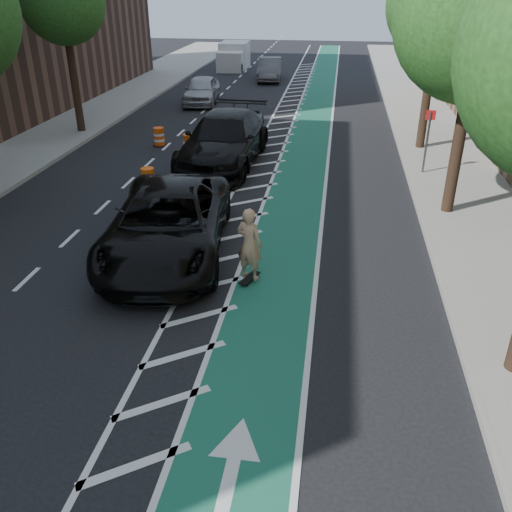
% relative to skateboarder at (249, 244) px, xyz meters
% --- Properties ---
extents(ground, '(120.00, 120.00, 0.00)m').
position_rel_skateboarder_xyz_m(ground, '(-2.36, -3.14, -1.03)').
color(ground, black).
rests_on(ground, ground).
extents(bike_lane, '(2.00, 90.00, 0.01)m').
position_rel_skateboarder_xyz_m(bike_lane, '(0.64, 6.86, -1.02)').
color(bike_lane, '#1A5C4E').
rests_on(bike_lane, ground).
extents(buffer_strip, '(1.40, 90.00, 0.01)m').
position_rel_skateboarder_xyz_m(buffer_strip, '(-0.86, 6.86, -1.02)').
color(buffer_strip, silver).
rests_on(buffer_strip, ground).
extents(sidewalk_right, '(5.00, 90.00, 0.15)m').
position_rel_skateboarder_xyz_m(sidewalk_right, '(7.14, 6.86, -0.95)').
color(sidewalk_right, gray).
rests_on(sidewalk_right, ground).
extents(curb_right, '(0.12, 90.00, 0.16)m').
position_rel_skateboarder_xyz_m(curb_right, '(4.69, 6.86, -0.95)').
color(curb_right, gray).
rests_on(curb_right, ground).
extents(curb_left, '(0.12, 90.00, 0.16)m').
position_rel_skateboarder_xyz_m(curb_left, '(-9.41, 6.86, -0.95)').
color(curb_left, gray).
rests_on(curb_left, ground).
extents(tree_r_c, '(4.20, 4.20, 7.90)m').
position_rel_skateboarder_xyz_m(tree_r_c, '(5.54, 4.86, 4.74)').
color(tree_r_c, '#382619').
rests_on(tree_r_c, ground).
extents(tree_r_d, '(4.20, 4.20, 7.90)m').
position_rel_skateboarder_xyz_m(tree_r_d, '(5.54, 12.86, 4.74)').
color(tree_r_d, '#382619').
rests_on(tree_r_d, ground).
extents(tree_l_d, '(4.20, 4.20, 7.90)m').
position_rel_skateboarder_xyz_m(tree_l_d, '(-10.26, 12.86, 4.74)').
color(tree_l_d, '#382619').
rests_on(tree_l_d, ground).
extents(sign_post, '(0.35, 0.08, 2.47)m').
position_rel_skateboarder_xyz_m(sign_post, '(5.24, 8.86, 0.32)').
color(sign_post, '#4C4C4C').
rests_on(sign_post, ground).
extents(skateboard, '(0.47, 0.78, 0.10)m').
position_rel_skateboarder_xyz_m(skateboard, '(0.00, 0.00, -0.95)').
color(skateboard, black).
rests_on(skateboard, ground).
extents(skateboarder, '(0.79, 0.65, 1.85)m').
position_rel_skateboarder_xyz_m(skateboarder, '(0.00, 0.00, 0.00)').
color(skateboarder, tan).
rests_on(skateboarder, skateboard).
extents(suv_near, '(3.77, 6.81, 1.81)m').
position_rel_skateboarder_xyz_m(suv_near, '(-2.41, 1.21, -0.13)').
color(suv_near, black).
rests_on(suv_near, ground).
extents(suv_far, '(3.06, 6.88, 1.96)m').
position_rel_skateboarder_xyz_m(suv_far, '(-2.49, 9.27, -0.05)').
color(suv_far, black).
rests_on(suv_far, ground).
extents(car_silver, '(2.16, 4.65, 1.54)m').
position_rel_skateboarder_xyz_m(car_silver, '(-6.14, 20.49, -0.26)').
color(car_silver, '#A6A6AC').
rests_on(car_silver, ground).
extents(car_grey, '(1.99, 4.75, 1.53)m').
position_rel_skateboarder_xyz_m(car_grey, '(-3.18, 29.13, -0.27)').
color(car_grey, '#595A5E').
rests_on(car_grey, ground).
extents(box_truck, '(2.26, 4.80, 1.98)m').
position_rel_skateboarder_xyz_m(box_truck, '(-6.77, 34.22, -0.12)').
color(box_truck, silver).
rests_on(box_truck, ground).
extents(barrel_a, '(0.59, 0.59, 0.80)m').
position_rel_skateboarder_xyz_m(barrel_a, '(-4.56, 5.86, -0.65)').
color(barrel_a, '#FF5F0D').
rests_on(barrel_a, ground).
extents(barrel_b, '(0.67, 0.67, 0.91)m').
position_rel_skateboarder_xyz_m(barrel_b, '(-4.16, 10.09, -0.60)').
color(barrel_b, '#D7460B').
rests_on(barrel_b, ground).
extents(barrel_c, '(0.60, 0.60, 0.81)m').
position_rel_skateboarder_xyz_m(barrel_c, '(-5.90, 11.36, -0.64)').
color(barrel_c, '#F14E0C').
rests_on(barrel_c, ground).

